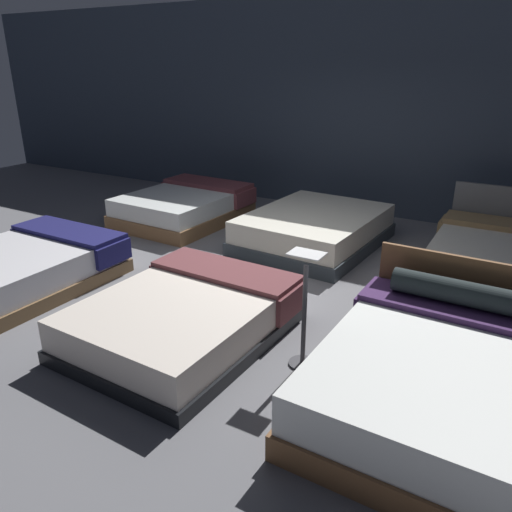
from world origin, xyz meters
The scene contains 9 objects.
ground_plane centered at (0.00, 0.00, -0.01)m, with size 18.00×18.00×0.02m, color slate.
showroom_back_wall centered at (0.00, 3.36, 1.75)m, with size 18.00×0.06×3.50m, color #333D4C.
bed_0 centered at (-2.35, -1.57, 0.23)m, with size 1.59×1.98×0.50m.
bed_1 centered at (0.00, -1.59, 0.22)m, with size 1.66×2.07×0.47m.
bed_2 centered at (2.27, -1.51, 0.28)m, with size 1.70×2.13×0.91m.
bed_3 centered at (-2.30, 1.38, 0.25)m, with size 1.65×2.05×0.54m.
bed_4 centered at (0.02, 1.38, 0.24)m, with size 1.77×2.24×0.49m.
bed_5 centered at (2.38, 1.49, 0.24)m, with size 1.60×2.07×0.92m.
price_sign centered at (1.16, -1.46, 0.40)m, with size 0.28×0.24×1.04m.
Camera 1 is at (2.66, -4.85, 2.47)m, focal length 34.86 mm.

